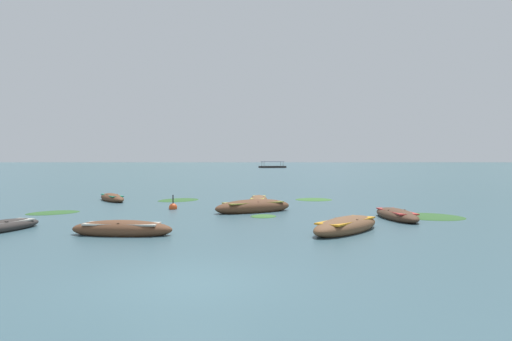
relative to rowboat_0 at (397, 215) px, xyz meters
name	(u,v)px	position (x,y,z in m)	size (l,w,h in m)	color
ground_plane	(247,162)	(-7.52, 1489.97, -0.17)	(6000.00, 6000.00, 0.00)	#385660
mountain_1	(144,116)	(-433.71, 1896.86, 187.10)	(1455.01, 1455.01, 374.55)	slate
mountain_2	(292,131)	(162.83, 1723.92, 117.79)	(662.79, 662.79, 235.93)	slate
mountain_3	(473,106)	(839.14, 1697.56, 209.30)	(1233.48, 1233.48, 418.95)	#4C5B56
rowboat_0	(397,215)	(0.00, 0.00, 0.00)	(1.39, 3.71, 0.55)	#4C3323
rowboat_1	(0,227)	(-14.89, -3.14, -0.02)	(2.07, 3.56, 0.49)	#2D2826
rowboat_3	(112,198)	(-14.61, 9.21, 0.01)	(2.82, 3.84, 0.57)	brown
rowboat_4	(122,229)	(-10.43, -4.00, 0.02)	(3.48, 1.39, 0.62)	brown
rowboat_5	(253,207)	(-6.00, 2.84, 0.06)	(4.19, 3.19, 0.76)	brown
rowboat_6	(346,226)	(-2.87, -3.45, 0.03)	(3.46, 3.90, 0.65)	brown
rowboat_7	(258,200)	(-5.66, 7.27, 0.01)	(1.34, 3.83, 0.57)	brown
ferry_0	(272,167)	(2.90, 148.71, 0.27)	(10.18, 5.99, 2.54)	#2D2826
mooring_buoy	(173,207)	(-10.06, 4.19, -0.08)	(0.42, 0.42, 0.85)	#DB4C1E
weed_patch_0	(53,213)	(-15.43, 2.56, -0.17)	(2.43, 1.73, 0.14)	#2D5628
weed_patch_1	(179,200)	(-10.58, 9.56, -0.17)	(3.04, 2.24, 0.14)	#2D5628
weed_patch_2	(429,217)	(1.67, 0.76, -0.17)	(3.06, 2.74, 0.14)	#2D5628
weed_patch_4	(263,217)	(-5.58, 0.98, -0.17)	(1.28, 1.14, 0.14)	#38662D
weed_patch_6	(314,200)	(-2.08, 9.78, -0.17)	(2.31, 2.39, 0.14)	#38662D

